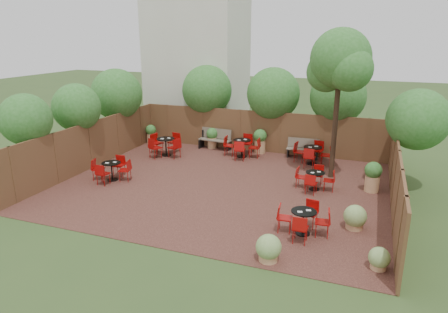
% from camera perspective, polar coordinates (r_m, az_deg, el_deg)
% --- Properties ---
extents(ground, '(80.00, 80.00, 0.00)m').
position_cam_1_polar(ground, '(15.41, -0.19, -4.12)').
color(ground, '#354F23').
rests_on(ground, ground).
extents(courtyard_paving, '(12.00, 10.00, 0.02)m').
position_cam_1_polar(courtyard_paving, '(15.41, -0.19, -4.08)').
color(courtyard_paving, '#381D17').
rests_on(courtyard_paving, ground).
extents(fence_back, '(12.00, 0.08, 2.00)m').
position_cam_1_polar(fence_back, '(19.67, 4.95, 3.55)').
color(fence_back, brown).
rests_on(fence_back, ground).
extents(fence_left, '(0.08, 10.00, 2.00)m').
position_cam_1_polar(fence_left, '(18.01, -18.37, 1.47)').
color(fence_left, brown).
rests_on(fence_left, ground).
extents(fence_right, '(0.08, 10.00, 2.00)m').
position_cam_1_polar(fence_right, '(14.23, 23.07, -3.07)').
color(fence_right, brown).
rests_on(fence_right, ground).
extents(neighbour_building, '(5.00, 4.00, 8.00)m').
position_cam_1_polar(neighbour_building, '(23.54, -3.69, 13.18)').
color(neighbour_building, beige).
rests_on(neighbour_building, ground).
extents(overhang_foliage, '(15.51, 10.52, 2.56)m').
position_cam_1_polar(overhang_foliage, '(18.50, 0.32, 8.18)').
color(overhang_foliage, '#2C6A22').
rests_on(overhang_foliage, ground).
extents(courtyard_tree, '(2.50, 2.40, 5.77)m').
position_cam_1_polar(courtyard_tree, '(15.93, 16.02, 12.44)').
color(courtyard_tree, black).
rests_on(courtyard_tree, courtyard_paving).
extents(park_bench_left, '(1.67, 0.70, 1.01)m').
position_cam_1_polar(park_bench_left, '(20.10, -1.21, 2.54)').
color(park_bench_left, brown).
rests_on(park_bench_left, courtyard_paving).
extents(park_bench_right, '(1.47, 0.51, 0.90)m').
position_cam_1_polar(park_bench_right, '(18.99, 11.07, 1.18)').
color(park_bench_right, brown).
rests_on(park_bench_right, courtyard_paving).
extents(bistro_tables, '(9.29, 8.22, 0.95)m').
position_cam_1_polar(bistro_tables, '(16.72, 1.35, -0.71)').
color(bistro_tables, black).
rests_on(bistro_tables, courtyard_paving).
extents(planters, '(11.54, 4.01, 1.16)m').
position_cam_1_polar(planters, '(18.58, 3.59, 1.53)').
color(planters, tan).
rests_on(planters, courtyard_paving).
extents(low_shrubs, '(3.21, 3.27, 0.73)m').
position_cam_1_polar(low_shrubs, '(11.36, 14.44, -10.83)').
color(low_shrubs, tan).
rests_on(low_shrubs, courtyard_paving).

